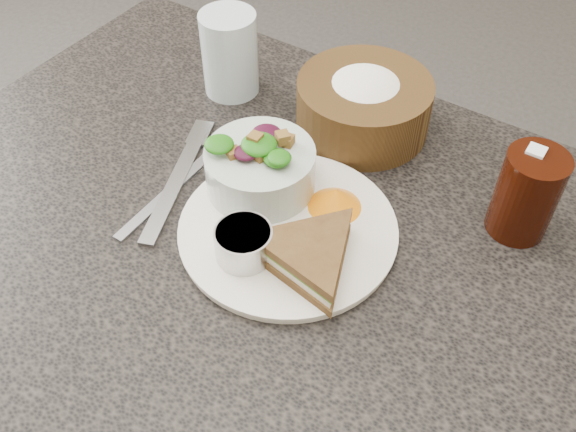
# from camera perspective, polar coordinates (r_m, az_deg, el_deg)

# --- Properties ---
(dining_table) EXTENTS (1.00, 0.70, 0.75)m
(dining_table) POSITION_cam_1_polar(r_m,az_deg,el_deg) (1.07, -0.81, -15.11)
(dining_table) COLOR black
(dining_table) RESTS_ON floor
(dinner_plate) EXTENTS (0.25, 0.25, 0.01)m
(dinner_plate) POSITION_cam_1_polar(r_m,az_deg,el_deg) (0.75, -0.00, -1.27)
(dinner_plate) COLOR silver
(dinner_plate) RESTS_ON dining_table
(sandwich) EXTENTS (0.17, 0.17, 0.04)m
(sandwich) POSITION_cam_1_polar(r_m,az_deg,el_deg) (0.70, 1.92, -3.52)
(sandwich) COLOR brown
(sandwich) RESTS_ON dinner_plate
(salad_bowl) EXTENTS (0.14, 0.14, 0.08)m
(salad_bowl) POSITION_cam_1_polar(r_m,az_deg,el_deg) (0.77, -2.51, 4.75)
(salad_bowl) COLOR #B0BFB7
(salad_bowl) RESTS_ON dinner_plate
(dressing_ramekin) EXTENTS (0.08, 0.08, 0.04)m
(dressing_ramekin) POSITION_cam_1_polar(r_m,az_deg,el_deg) (0.71, -3.95, -2.45)
(dressing_ramekin) COLOR #B0B0B0
(dressing_ramekin) RESTS_ON dinner_plate
(orange_wedge) EXTENTS (0.09, 0.09, 0.03)m
(orange_wedge) POSITION_cam_1_polar(r_m,az_deg,el_deg) (0.76, 4.20, 1.57)
(orange_wedge) COLOR orange
(orange_wedge) RESTS_ON dinner_plate
(fork) EXTENTS (0.09, 0.20, 0.01)m
(fork) POSITION_cam_1_polar(r_m,az_deg,el_deg) (0.82, -10.01, 2.76)
(fork) COLOR #949597
(fork) RESTS_ON dining_table
(knife) EXTENTS (0.02, 0.21, 0.00)m
(knife) POSITION_cam_1_polar(r_m,az_deg,el_deg) (0.82, -10.00, 2.59)
(knife) COLOR #A2A5AD
(knife) RESTS_ON dining_table
(bread_basket) EXTENTS (0.21, 0.21, 0.10)m
(bread_basket) POSITION_cam_1_polar(r_m,az_deg,el_deg) (0.87, 6.78, 10.39)
(bread_basket) COLOR #4A3617
(bread_basket) RESTS_ON dining_table
(cola_glass) EXTENTS (0.08, 0.08, 0.12)m
(cola_glass) POSITION_cam_1_polar(r_m,az_deg,el_deg) (0.77, 20.55, 2.15)
(cola_glass) COLOR black
(cola_glass) RESTS_ON dining_table
(water_glass) EXTENTS (0.09, 0.09, 0.12)m
(water_glass) POSITION_cam_1_polar(r_m,az_deg,el_deg) (0.94, -5.20, 14.19)
(water_glass) COLOR silver
(water_glass) RESTS_ON dining_table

